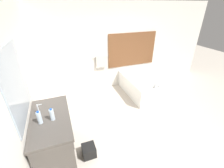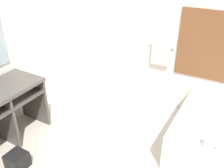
{
  "view_description": "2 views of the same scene",
  "coord_description": "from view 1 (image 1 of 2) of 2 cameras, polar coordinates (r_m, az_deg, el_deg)",
  "views": [
    {
      "loc": [
        -1.57,
        -2.23,
        2.58
      ],
      "look_at": [
        -0.44,
        0.77,
        0.88
      ],
      "focal_mm": 24.0,
      "sensor_mm": 36.0,
      "label": 1
    },
    {
      "loc": [
        0.98,
        -1.73,
        2.58
      ],
      "look_at": [
        -0.56,
        0.94,
        0.9
      ],
      "focal_mm": 40.0,
      "sensor_mm": 36.0,
      "label": 2
    }
  ],
  "objects": [
    {
      "name": "ground_plane",
      "position": [
        3.76,
        10.93,
        -16.06
      ],
      "size": [
        16.0,
        16.0,
        0.0
      ],
      "primitive_type": "plane",
      "color": "beige",
      "rests_on": "ground"
    },
    {
      "name": "wall_back_with_blinds",
      "position": [
        4.9,
        -0.87,
        13.37
      ],
      "size": [
        7.4,
        0.13,
        2.7
      ],
      "color": "white",
      "rests_on": "ground_plane"
    },
    {
      "name": "wall_left_with_mirror",
      "position": [
        2.63,
        -32.3,
        -4.63
      ],
      "size": [
        0.08,
        7.4,
        2.7
      ],
      "color": "white",
      "rests_on": "ground_plane"
    },
    {
      "name": "vanity_counter",
      "position": [
        3.0,
        -21.64,
        -14.93
      ],
      "size": [
        0.65,
        1.27,
        0.88
      ],
      "color": "#4C4742",
      "rests_on": "ground_plane"
    },
    {
      "name": "sink_faucet",
      "position": [
        2.96,
        -26.28,
        -8.54
      ],
      "size": [
        0.09,
        0.04,
        0.18
      ],
      "color": "silver",
      "rests_on": "vanity_counter"
    },
    {
      "name": "bathtub",
      "position": [
        4.92,
        11.15,
        -0.21
      ],
      "size": [
        0.95,
        1.56,
        0.67
      ],
      "color": "white",
      "rests_on": "ground_plane"
    },
    {
      "name": "water_bottle_1",
      "position": [
        2.71,
        -25.96,
        -11.42
      ],
      "size": [
        0.07,
        0.07,
        0.24
      ],
      "color": "silver",
      "rests_on": "vanity_counter"
    },
    {
      "name": "water_bottle_2",
      "position": [
        2.7,
        -21.91,
        -10.75
      ],
      "size": [
        0.07,
        0.07,
        0.22
      ],
      "color": "silver",
      "rests_on": "vanity_counter"
    },
    {
      "name": "waste_bin",
      "position": [
        3.16,
        -8.79,
        -23.8
      ],
      "size": [
        0.25,
        0.25,
        0.23
      ],
      "color": "black",
      "rests_on": "ground_plane"
    }
  ]
}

